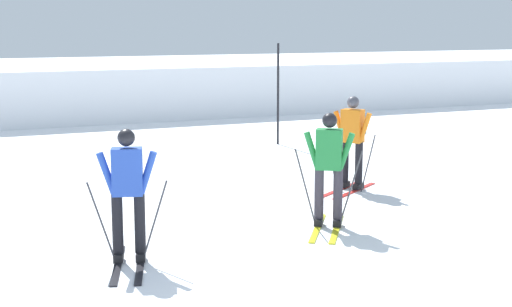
# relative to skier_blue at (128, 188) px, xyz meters

# --- Properties ---
(far_snow_ridge) EXTENTS (80.00, 9.19, 1.64)m
(far_snow_ridge) POSITION_rel_skier_blue_xyz_m (1.57, 17.80, -0.14)
(far_snow_ridge) COLOR white
(far_snow_ridge) RESTS_ON ground
(skier_blue) EXTENTS (0.96, 1.64, 1.71)m
(skier_blue) POSITION_rel_skier_blue_xyz_m (0.00, 0.00, 0.00)
(skier_blue) COLOR black
(skier_blue) RESTS_ON ground
(skier_orange) EXTENTS (1.54, 1.19, 1.71)m
(skier_orange) POSITION_rel_skier_blue_xyz_m (4.83, 2.57, 0.00)
(skier_orange) COLOR red
(skier_orange) RESTS_ON ground
(skier_green) EXTENTS (1.21, 1.53, 1.71)m
(skier_green) POSITION_rel_skier_blue_xyz_m (3.16, 0.47, 0.00)
(skier_green) COLOR gold
(skier_green) RESTS_ON ground
(trail_marker_pole) EXTENTS (0.06, 0.06, 2.52)m
(trail_marker_pole) POSITION_rel_skier_blue_xyz_m (5.84, 7.85, 0.30)
(trail_marker_pole) COLOR black
(trail_marker_pole) RESTS_ON ground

